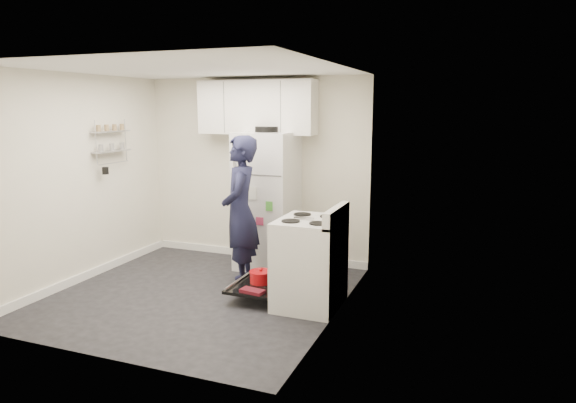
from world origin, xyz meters
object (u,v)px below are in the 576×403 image
at_px(electric_range, 309,263).
at_px(refrigerator, 267,200).
at_px(open_oven_door, 259,282).
at_px(person, 240,212).

distance_m(electric_range, refrigerator, 1.52).
height_order(open_oven_door, person, person).
bearing_deg(electric_range, person, 161.09).
xyz_separation_m(open_oven_door, refrigerator, (-0.36, 1.08, 0.72)).
distance_m(open_oven_door, refrigerator, 1.35).
relative_size(electric_range, open_oven_door, 1.56).
bearing_deg(person, open_oven_door, 32.62).
xyz_separation_m(electric_range, refrigerator, (-0.95, 1.10, 0.43)).
height_order(electric_range, open_oven_door, electric_range).
height_order(electric_range, person, person).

